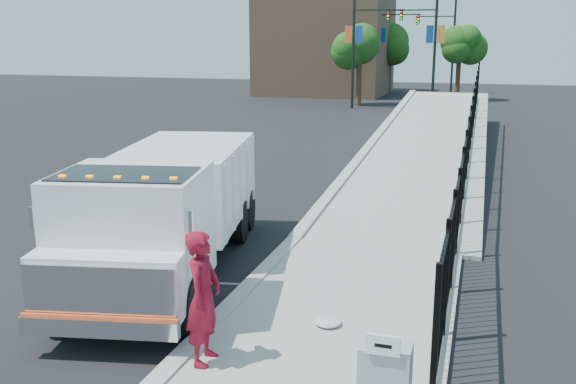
# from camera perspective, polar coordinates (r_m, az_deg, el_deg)

# --- Properties ---
(ground) EXTENTS (120.00, 120.00, 0.00)m
(ground) POSITION_cam_1_polar(r_m,az_deg,el_deg) (11.16, -5.31, -10.69)
(ground) COLOR black
(ground) RESTS_ON ground
(curb) EXTENTS (0.30, 12.00, 0.16)m
(curb) POSITION_cam_1_polar(r_m,az_deg,el_deg) (9.50, -10.02, -14.88)
(curb) COLOR #ADAAA3
(curb) RESTS_ON ground
(ramp) EXTENTS (3.95, 24.06, 3.19)m
(ramp) POSITION_cam_1_polar(r_m,az_deg,el_deg) (25.87, 12.71, 3.03)
(ramp) COLOR #9E998E
(ramp) RESTS_ON ground
(iron_fence) EXTENTS (0.10, 28.00, 1.80)m
(iron_fence) POSITION_cam_1_polar(r_m,az_deg,el_deg) (21.71, 15.74, 3.30)
(iron_fence) COLOR black
(iron_fence) RESTS_ON ground
(truck) EXTENTS (3.75, 7.69, 2.53)m
(truck) POSITION_cam_1_polar(r_m,az_deg,el_deg) (12.59, -10.81, -1.19)
(truck) COLOR black
(truck) RESTS_ON ground
(worker) EXTENTS (0.51, 0.73, 1.92)m
(worker) POSITION_cam_1_polar(r_m,az_deg,el_deg) (9.04, -7.52, -9.30)
(worker) COLOR maroon
(worker) RESTS_ON sidewalk
(arrow_sign) EXTENTS (0.35, 0.04, 0.22)m
(arrow_sign) POSITION_cam_1_polar(r_m,az_deg,el_deg) (6.87, 8.48, -13.32)
(arrow_sign) COLOR white
(arrow_sign) RESTS_ON utility_cabinet
(debris) EXTENTS (0.43, 0.43, 0.11)m
(debris) POSITION_cam_1_polar(r_m,az_deg,el_deg) (10.42, 3.56, -11.44)
(debris) COLOR silver
(debris) RESTS_ON sidewalk
(light_pole_0) EXTENTS (3.77, 0.22, 8.00)m
(light_pole_0) POSITION_cam_1_polar(r_m,az_deg,el_deg) (42.97, 6.25, 13.18)
(light_pole_0) COLOR black
(light_pole_0) RESTS_ON ground
(light_pole_1) EXTENTS (3.78, 0.22, 8.00)m
(light_pole_1) POSITION_cam_1_polar(r_m,az_deg,el_deg) (43.06, 12.53, 12.95)
(light_pole_1) COLOR black
(light_pole_1) RESTS_ON ground
(light_pole_2) EXTENTS (3.77, 0.22, 8.00)m
(light_pole_2) POSITION_cam_1_polar(r_m,az_deg,el_deg) (51.46, 8.33, 13.17)
(light_pole_2) COLOR black
(light_pole_2) RESTS_ON ground
(light_pole_3) EXTENTS (3.78, 0.22, 8.00)m
(light_pole_3) POSITION_cam_1_polar(r_m,az_deg,el_deg) (56.08, 14.19, 12.93)
(light_pole_3) COLOR black
(light_pole_3) RESTS_ON ground
(tree_0) EXTENTS (2.76, 2.76, 5.38)m
(tree_0) POSITION_cam_1_polar(r_m,az_deg,el_deg) (44.68, 6.40, 12.66)
(tree_0) COLOR #382314
(tree_0) RESTS_ON ground
(tree_1) EXTENTS (2.25, 2.25, 5.12)m
(tree_1) POSITION_cam_1_polar(r_m,az_deg,el_deg) (50.07, 15.02, 12.34)
(tree_1) COLOR #382314
(tree_1) RESTS_ON ground
(tree_2) EXTENTS (3.20, 3.20, 5.60)m
(tree_2) POSITION_cam_1_polar(r_m,az_deg,el_deg) (56.51, 9.05, 12.76)
(tree_2) COLOR #382314
(tree_2) RESTS_ON ground
(building) EXTENTS (10.00, 10.00, 8.00)m
(building) POSITION_cam_1_polar(r_m,az_deg,el_deg) (54.94, 3.43, 12.92)
(building) COLOR #8C664C
(building) RESTS_ON ground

